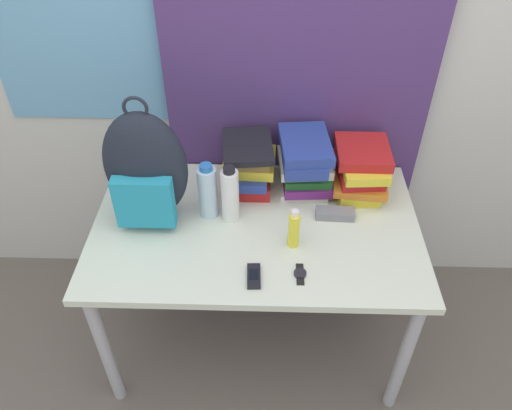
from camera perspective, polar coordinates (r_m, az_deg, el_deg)
ground_plane at (r=2.26m, az=-0.30°, el=-22.39°), size 12.00×12.00×0.00m
wall_back at (r=2.02m, az=0.26°, el=18.66°), size 6.00×0.06×2.50m
curtain_blue at (r=1.97m, az=5.15°, el=17.92°), size 1.07×0.04×2.50m
desk at (r=1.98m, az=0.00°, el=-3.97°), size 1.26×0.77×0.70m
backpack at (r=1.86m, az=-12.50°, el=3.91°), size 0.31×0.20×0.52m
book_stack_left at (r=2.03m, az=-0.92°, el=4.62°), size 0.22×0.27×0.22m
book_stack_center at (r=2.03m, az=5.61°, el=4.76°), size 0.23×0.29×0.24m
book_stack_right at (r=2.07m, az=11.70°, el=4.08°), size 0.23×0.30×0.20m
water_bottle at (r=1.90m, az=-5.53°, el=1.55°), size 0.07×0.07×0.24m
sports_bottle at (r=1.88m, az=-2.98°, el=1.19°), size 0.07×0.07×0.24m
sunscreen_bottle at (r=1.79m, az=4.35°, el=-2.79°), size 0.04×0.04×0.17m
cell_phone at (r=1.73m, az=-0.18°, el=-8.13°), size 0.05×0.11×0.02m
sunglasses_case at (r=1.96m, az=9.03°, el=-0.98°), size 0.15×0.06×0.04m
wristwatch at (r=1.75m, az=5.06°, el=-7.83°), size 0.04×0.10×0.01m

